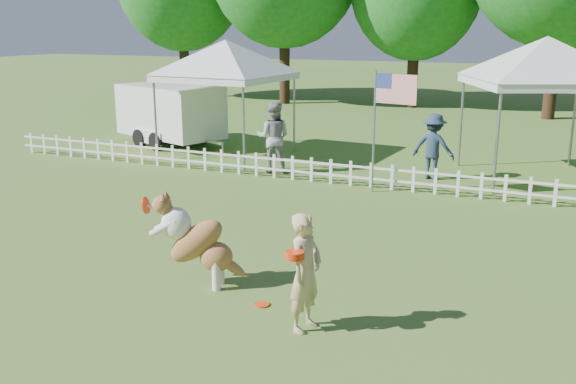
# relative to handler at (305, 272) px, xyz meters

# --- Properties ---
(ground) EXTENTS (120.00, 120.00, 0.00)m
(ground) POSITION_rel_handler_xyz_m (-1.10, 0.28, -0.75)
(ground) COLOR #3C6921
(ground) RESTS_ON ground
(picket_fence) EXTENTS (22.00, 0.08, 0.60)m
(picket_fence) POSITION_rel_handler_xyz_m (-1.10, 7.28, -0.45)
(picket_fence) COLOR white
(picket_fence) RESTS_ON ground
(handler) EXTENTS (0.44, 0.60, 1.51)m
(handler) POSITION_rel_handler_xyz_m (0.00, 0.00, 0.00)
(handler) COLOR tan
(handler) RESTS_ON ground
(dog) EXTENTS (1.40, 0.79, 1.37)m
(dog) POSITION_rel_handler_xyz_m (-1.94, 0.64, -0.07)
(dog) COLOR brown
(dog) RESTS_ON ground
(frisbee_on_turf) EXTENTS (0.21, 0.21, 0.02)m
(frisbee_on_turf) POSITION_rel_handler_xyz_m (-0.80, 0.40, -0.74)
(frisbee_on_turf) COLOR #F2370E
(frisbee_on_turf) RESTS_ON ground
(canopy_tent_left) EXTENTS (3.32, 3.32, 3.24)m
(canopy_tent_left) POSITION_rel_handler_xyz_m (-6.30, 9.31, 0.87)
(canopy_tent_left) COLOR silver
(canopy_tent_left) RESTS_ON ground
(canopy_tent_right) EXTENTS (4.32, 4.32, 3.37)m
(canopy_tent_right) POSITION_rel_handler_xyz_m (2.10, 9.85, 0.93)
(canopy_tent_right) COLOR silver
(canopy_tent_right) RESTS_ON ground
(cargo_trailer) EXTENTS (4.75, 3.28, 1.92)m
(cargo_trailer) POSITION_rel_handler_xyz_m (-8.78, 10.08, 0.21)
(cargo_trailer) COLOR white
(cargo_trailer) RESTS_ON ground
(flag_pole) EXTENTS (1.05, 0.33, 2.75)m
(flag_pole) POSITION_rel_handler_xyz_m (-1.22, 6.94, 0.62)
(flag_pole) COLOR gray
(flag_pole) RESTS_ON ground
(spectator_a) EXTENTS (1.04, 0.90, 1.83)m
(spectator_a) POSITION_rel_handler_xyz_m (-4.15, 7.89, 0.16)
(spectator_a) COLOR gray
(spectator_a) RESTS_ON ground
(spectator_b) EXTENTS (1.11, 0.72, 1.62)m
(spectator_b) POSITION_rel_handler_xyz_m (-0.24, 8.79, 0.06)
(spectator_b) COLOR #223348
(spectator_b) RESTS_ON ground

